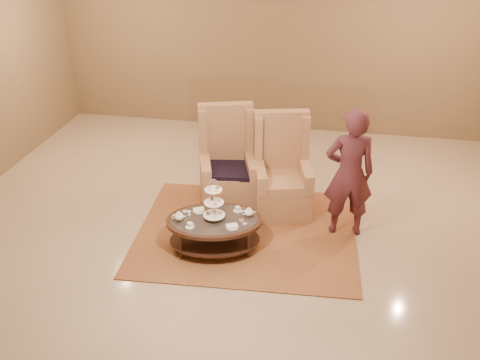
% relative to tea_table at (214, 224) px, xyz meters
% --- Properties ---
extents(ground, '(8.00, 8.00, 0.00)m').
position_rel_tea_table_xyz_m(ground, '(0.22, 0.14, -0.36)').
color(ground, '#C4AE91').
rests_on(ground, ground).
extents(ceiling, '(8.00, 8.00, 0.02)m').
position_rel_tea_table_xyz_m(ceiling, '(0.22, 0.14, -0.36)').
color(ceiling, silver).
rests_on(ceiling, ground).
extents(wall_back, '(8.00, 0.04, 3.50)m').
position_rel_tea_table_xyz_m(wall_back, '(0.22, 4.14, 1.39)').
color(wall_back, olive).
rests_on(wall_back, ground).
extents(rug, '(2.96, 2.51, 0.02)m').
position_rel_tea_table_xyz_m(rug, '(0.33, 0.43, -0.35)').
color(rug, '#AC723D').
rests_on(rug, ground).
extents(tea_table, '(1.33, 1.05, 0.99)m').
position_rel_tea_table_xyz_m(tea_table, '(0.00, 0.00, 0.00)').
color(tea_table, black).
rests_on(tea_table, ground).
extents(armchair_left, '(0.95, 0.97, 1.41)m').
position_rel_tea_table_xyz_m(armchair_left, '(-0.08, 1.20, 0.12)').
color(armchair_left, tan).
rests_on(armchair_left, ground).
extents(armchair_right, '(0.90, 0.92, 1.38)m').
position_rel_tea_table_xyz_m(armchair_right, '(0.69, 1.15, 0.11)').
color(armchair_right, tan).
rests_on(armchair_right, ground).
extents(person, '(0.69, 0.51, 1.72)m').
position_rel_tea_table_xyz_m(person, '(1.58, 0.69, 0.50)').
color(person, '#51232C').
rests_on(person, ground).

